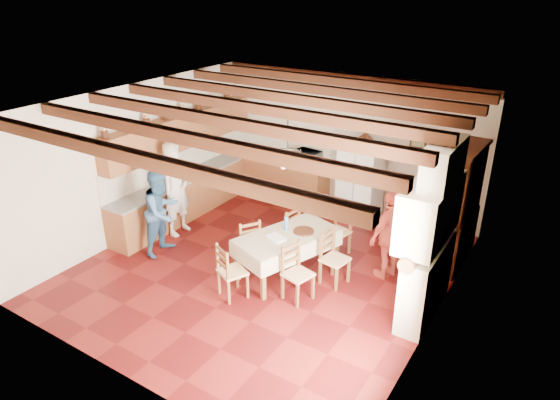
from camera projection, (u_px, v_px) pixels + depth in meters
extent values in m
cube|color=#4D0C0D|center=(267.00, 268.00, 9.07)|extent=(6.00, 6.50, 0.02)
cube|color=white|center=(264.00, 103.00, 7.83)|extent=(6.00, 6.50, 0.02)
cube|color=beige|center=(348.00, 142.00, 10.96)|extent=(6.00, 0.02, 3.00)
cube|color=beige|center=(113.00, 282.00, 5.94)|extent=(6.00, 0.02, 3.00)
cube|color=beige|center=(140.00, 159.00, 9.92)|extent=(0.02, 6.50, 3.00)
cube|color=beige|center=(444.00, 237.00, 6.98)|extent=(0.02, 6.50, 3.00)
cube|color=brown|center=(191.00, 194.00, 11.02)|extent=(0.60, 4.30, 0.86)
cube|color=brown|center=(281.00, 178.00, 11.92)|extent=(2.30, 0.60, 0.86)
cube|color=slate|center=(190.00, 175.00, 10.83)|extent=(0.62, 4.30, 0.04)
cube|color=slate|center=(281.00, 160.00, 11.73)|extent=(2.34, 0.62, 0.04)
cube|color=silver|center=(179.00, 159.00, 10.84)|extent=(0.03, 4.30, 0.60)
cube|color=silver|center=(288.00, 144.00, 11.82)|extent=(2.30, 0.03, 0.60)
cube|color=brown|center=(182.00, 131.00, 10.49)|extent=(0.35, 4.20, 0.70)
cube|color=#2F2016|center=(419.00, 138.00, 10.03)|extent=(0.34, 0.03, 0.42)
cube|color=white|center=(360.00, 182.00, 10.59)|extent=(0.86, 0.72, 1.66)
cube|color=silver|center=(287.00, 236.00, 8.57)|extent=(1.45, 1.98, 0.05)
cube|color=brown|center=(238.00, 261.00, 8.54)|extent=(0.09, 0.09, 0.73)
cube|color=brown|center=(263.00, 280.00, 8.02)|extent=(0.09, 0.09, 0.73)
cube|color=brown|center=(307.00, 234.00, 9.44)|extent=(0.09, 0.09, 0.73)
cube|color=brown|center=(334.00, 250.00, 8.91)|extent=(0.09, 0.09, 0.73)
torus|color=black|center=(288.00, 153.00, 7.95)|extent=(0.47, 0.47, 0.03)
imported|color=silver|center=(177.00, 189.00, 9.92)|extent=(0.49, 0.72, 1.92)
imported|color=#396793|center=(162.00, 211.00, 9.26)|extent=(0.68, 0.85, 1.68)
imported|color=#C44332|center=(391.00, 234.00, 8.49)|extent=(0.72, 1.03, 1.62)
imported|color=silver|center=(307.00, 158.00, 11.32)|extent=(0.64, 0.47, 0.33)
imported|color=#351D10|center=(365.00, 138.00, 10.17)|extent=(0.36, 0.36, 0.31)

